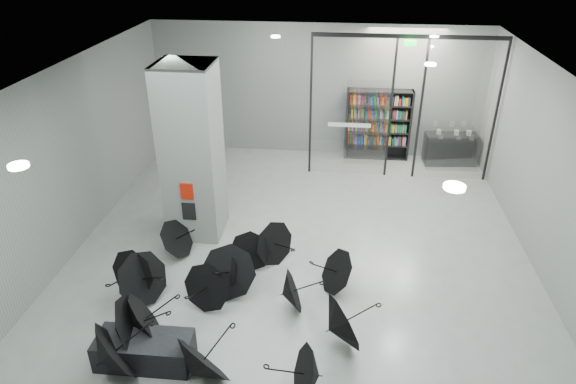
# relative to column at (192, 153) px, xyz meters

# --- Properties ---
(room) EXTENTS (14.00, 14.02, 4.01)m
(room) POSITION_rel_column_xyz_m (2.50, -2.00, 0.84)
(room) COLOR gray
(room) RESTS_ON ground
(column) EXTENTS (1.20, 1.20, 4.00)m
(column) POSITION_rel_column_xyz_m (0.00, 0.00, 0.00)
(column) COLOR slate
(column) RESTS_ON ground
(fire_cabinet) EXTENTS (0.28, 0.04, 0.38)m
(fire_cabinet) POSITION_rel_column_xyz_m (0.00, -0.62, -0.65)
(fire_cabinet) COLOR #A50A07
(fire_cabinet) RESTS_ON column
(info_panel) EXTENTS (0.30, 0.03, 0.42)m
(info_panel) POSITION_rel_column_xyz_m (0.00, -0.62, -1.15)
(info_panel) COLOR black
(info_panel) RESTS_ON column
(exit_sign) EXTENTS (0.30, 0.06, 0.15)m
(exit_sign) POSITION_rel_column_xyz_m (4.90, 3.30, 1.82)
(exit_sign) COLOR #0CE533
(exit_sign) RESTS_ON room
(glass_partition) EXTENTS (5.06, 0.08, 4.00)m
(glass_partition) POSITION_rel_column_xyz_m (4.89, 3.50, 0.18)
(glass_partition) COLOR silver
(glass_partition) RESTS_ON ground
(bench) EXTENTS (1.59, 0.70, 0.51)m
(bench) POSITION_rel_column_xyz_m (0.21, -4.16, -1.75)
(bench) COLOR black
(bench) RESTS_ON ground
(bookshelf) EXTENTS (1.97, 0.42, 2.16)m
(bookshelf) POSITION_rel_column_xyz_m (4.39, 4.75, -0.92)
(bookshelf) COLOR black
(bookshelf) RESTS_ON ground
(shop_counter) EXTENTS (1.59, 0.76, 0.92)m
(shop_counter) POSITION_rel_column_xyz_m (6.60, 4.55, -1.54)
(shop_counter) COLOR black
(shop_counter) RESTS_ON ground
(umbrella_cluster) EXTENTS (5.25, 4.90, 1.31)m
(umbrella_cluster) POSITION_rel_column_xyz_m (1.01, -2.93, -1.69)
(umbrella_cluster) COLOR black
(umbrella_cluster) RESTS_ON ground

